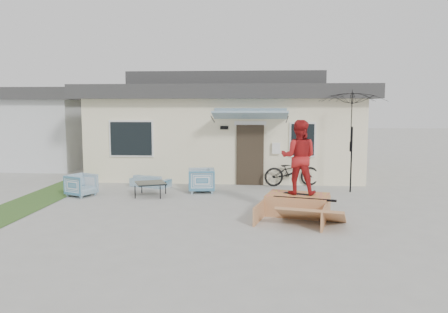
# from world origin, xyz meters

# --- Properties ---
(ground) EXTENTS (90.00, 90.00, 0.00)m
(ground) POSITION_xyz_m (0.00, 0.00, 0.00)
(ground) COLOR #9E9D97
(ground) RESTS_ON ground
(grass_strip) EXTENTS (1.40, 8.00, 0.01)m
(grass_strip) POSITION_xyz_m (-5.20, 2.00, 0.00)
(grass_strip) COLOR #315422
(grass_strip) RESTS_ON ground
(house) EXTENTS (10.80, 8.49, 4.10)m
(house) POSITION_xyz_m (0.00, 7.99, 1.94)
(house) COLOR beige
(house) RESTS_ON ground
(neighbor_house) EXTENTS (8.60, 7.60, 3.50)m
(neighbor_house) POSITION_xyz_m (-10.50, 10.00, 1.78)
(neighbor_house) COLOR silver
(neighbor_house) RESTS_ON ground
(loveseat) EXTENTS (1.44, 0.82, 0.54)m
(loveseat) POSITION_xyz_m (-2.38, 3.84, 0.27)
(loveseat) COLOR teal
(loveseat) RESTS_ON ground
(armchair_left) EXTENTS (0.92, 0.95, 0.75)m
(armchair_left) POSITION_xyz_m (-4.11, 2.12, 0.38)
(armchair_left) COLOR teal
(armchair_left) RESTS_ON ground
(armchair_right) EXTENTS (0.88, 0.92, 0.84)m
(armchair_right) POSITION_xyz_m (-0.53, 3.06, 0.42)
(armchair_right) COLOR teal
(armchair_right) RESTS_ON ground
(coffee_table) EXTENTS (1.12, 1.12, 0.42)m
(coffee_table) POSITION_xyz_m (-2.00, 2.29, 0.21)
(coffee_table) COLOR black
(coffee_table) RESTS_ON ground
(bicycle) EXTENTS (2.04, 1.06, 1.24)m
(bicycle) POSITION_xyz_m (2.45, 4.37, 0.62)
(bicycle) COLOR black
(bicycle) RESTS_ON ground
(patio_umbrella) EXTENTS (2.77, 2.68, 2.20)m
(patio_umbrella) POSITION_xyz_m (4.25, 3.41, 1.75)
(patio_umbrella) COLOR black
(patio_umbrella) RESTS_ON ground
(skate_ramp) EXTENTS (1.97, 2.34, 0.51)m
(skate_ramp) POSITION_xyz_m (2.30, 0.31, 0.25)
(skate_ramp) COLOR #B1784B
(skate_ramp) RESTS_ON ground
(skateboard) EXTENTS (0.76, 0.48, 0.05)m
(skateboard) POSITION_xyz_m (2.31, 0.36, 0.53)
(skateboard) COLOR black
(skateboard) RESTS_ON skate_ramp
(skater) EXTENTS (1.02, 0.85, 1.88)m
(skater) POSITION_xyz_m (2.31, 0.36, 1.50)
(skater) COLOR #A91C1D
(skater) RESTS_ON skateboard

